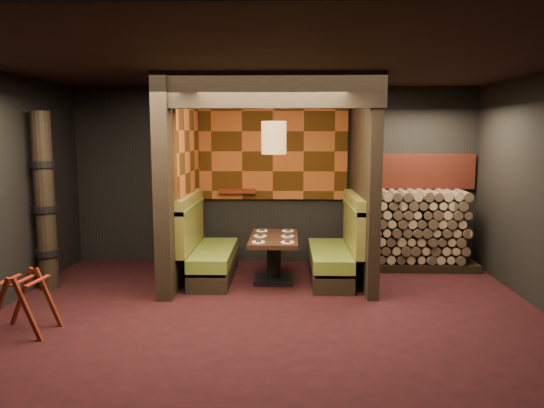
% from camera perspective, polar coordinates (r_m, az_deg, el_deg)
% --- Properties ---
extents(floor, '(6.50, 5.50, 0.02)m').
position_cam_1_polar(floor, '(6.24, -0.34, -12.24)').
color(floor, black).
rests_on(floor, ground).
extents(ceiling, '(6.50, 5.50, 0.02)m').
position_cam_1_polar(ceiling, '(5.92, -0.36, 14.92)').
color(ceiling, black).
rests_on(ceiling, ground).
extents(wall_back, '(6.50, 0.02, 2.85)m').
position_cam_1_polar(wall_back, '(8.65, 0.27, 3.09)').
color(wall_back, black).
rests_on(wall_back, ground).
extents(wall_front, '(6.50, 0.02, 2.85)m').
position_cam_1_polar(wall_front, '(3.18, -2.02, -4.78)').
color(wall_front, black).
rests_on(wall_front, ground).
extents(partition_left, '(0.20, 2.20, 2.85)m').
position_cam_1_polar(partition_left, '(7.70, -10.03, 2.41)').
color(partition_left, black).
rests_on(partition_left, floor).
extents(partition_right, '(0.15, 2.10, 2.85)m').
position_cam_1_polar(partition_right, '(7.67, 9.84, 2.40)').
color(partition_right, black).
rests_on(partition_right, floor).
extents(header_beam, '(2.85, 0.18, 0.44)m').
position_cam_1_polar(header_beam, '(6.59, -0.37, 12.16)').
color(header_beam, black).
rests_on(header_beam, partition_left).
extents(tapa_back_panel, '(2.40, 0.06, 1.55)m').
position_cam_1_polar(tapa_back_panel, '(8.58, 0.09, 5.69)').
color(tapa_back_panel, '#9D4518').
rests_on(tapa_back_panel, wall_back).
extents(tapa_side_panel, '(0.04, 1.85, 1.45)m').
position_cam_1_polar(tapa_side_panel, '(7.82, -8.98, 5.63)').
color(tapa_side_panel, '#9D4518').
rests_on(tapa_side_panel, partition_left).
extents(lacquer_shelf, '(0.60, 0.12, 0.07)m').
position_cam_1_polar(lacquer_shelf, '(8.60, -3.75, 1.40)').
color(lacquer_shelf, '#602012').
rests_on(lacquer_shelf, wall_back).
extents(booth_bench_left, '(0.68, 1.60, 1.14)m').
position_cam_1_polar(booth_bench_left, '(7.79, -7.04, -5.11)').
color(booth_bench_left, black).
rests_on(booth_bench_left, floor).
extents(booth_bench_right, '(0.68, 1.60, 1.14)m').
position_cam_1_polar(booth_bench_right, '(7.74, 7.01, -5.19)').
color(booth_bench_right, black).
rests_on(booth_bench_right, floor).
extents(dining_table, '(0.68, 1.24, 0.65)m').
position_cam_1_polar(dining_table, '(7.58, 0.21, -5.24)').
color(dining_table, black).
rests_on(dining_table, floor).
extents(place_settings, '(0.58, 1.03, 0.03)m').
position_cam_1_polar(place_settings, '(7.53, 0.21, -3.43)').
color(place_settings, white).
rests_on(place_settings, dining_table).
extents(pendant_lamp, '(0.34, 0.34, 1.03)m').
position_cam_1_polar(pendant_lamp, '(7.34, 0.20, 7.15)').
color(pendant_lamp, olive).
rests_on(pendant_lamp, ceiling).
extents(luggage_rack, '(0.68, 0.51, 0.70)m').
position_cam_1_polar(luggage_rack, '(6.28, -25.11, -9.38)').
color(luggage_rack, '#4C150A').
rests_on(luggage_rack, floor).
extents(totem_column, '(0.31, 0.31, 2.40)m').
position_cam_1_polar(totem_column, '(7.74, -23.25, 0.15)').
color(totem_column, black).
rests_on(totem_column, floor).
extents(firewood_stack, '(1.73, 0.70, 1.22)m').
position_cam_1_polar(firewood_stack, '(8.61, 15.61, -2.68)').
color(firewood_stack, black).
rests_on(firewood_stack, floor).
extents(mosaic_header, '(1.83, 0.10, 0.56)m').
position_cam_1_polar(mosaic_header, '(8.82, 15.30, 3.42)').
color(mosaic_header, maroon).
rests_on(mosaic_header, wall_back).
extents(bay_front_post, '(0.08, 0.08, 2.85)m').
position_cam_1_polar(bay_front_post, '(7.94, 10.22, 2.56)').
color(bay_front_post, black).
rests_on(bay_front_post, floor).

